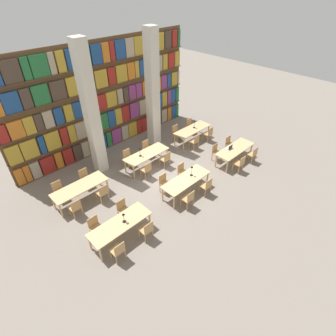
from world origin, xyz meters
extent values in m
plane|color=gray|center=(0.00, 0.00, 0.00)|extent=(40.00, 40.00, 0.00)
cube|color=brown|center=(0.00, 4.35, 2.75)|extent=(10.60, 0.06, 5.50)
cube|color=brown|center=(0.00, 4.35, 0.01)|extent=(10.60, 0.35, 0.03)
cube|color=orange|center=(-5.03, 4.32, 0.46)|extent=(0.34, 0.20, 0.86)
cube|color=orange|center=(-4.70, 4.32, 0.46)|extent=(0.26, 0.20, 0.86)
cube|color=tan|center=(-4.32, 4.32, 0.46)|extent=(0.41, 0.20, 0.86)
cube|color=maroon|center=(-3.73, 4.32, 0.46)|extent=(0.63, 0.20, 0.86)
cube|color=orange|center=(-3.17, 4.32, 0.46)|extent=(0.34, 0.20, 0.86)
cube|color=maroon|center=(-2.68, 4.32, 0.46)|extent=(0.48, 0.20, 0.86)
cube|color=#47382D|center=(-2.17, 4.32, 0.46)|extent=(0.44, 0.20, 0.86)
cube|color=tan|center=(-1.72, 4.32, 0.46)|extent=(0.38, 0.20, 0.86)
cube|color=orange|center=(-1.18, 4.32, 0.46)|extent=(0.66, 0.20, 0.86)
cube|color=navy|center=(-0.62, 4.32, 0.46)|extent=(0.31, 0.20, 0.86)
cube|color=#236B38|center=(-0.25, 4.32, 0.46)|extent=(0.30, 0.20, 0.86)
cube|color=#84387A|center=(0.25, 4.32, 0.46)|extent=(0.60, 0.20, 0.86)
cube|color=tan|center=(0.84, 4.32, 0.46)|extent=(0.44, 0.20, 0.86)
cube|color=#B7932D|center=(1.39, 4.32, 0.46)|extent=(0.58, 0.20, 0.86)
cube|color=maroon|center=(1.87, 4.32, 0.46)|extent=(0.33, 0.20, 0.86)
cube|color=maroon|center=(2.30, 4.32, 0.46)|extent=(0.47, 0.20, 0.86)
cube|color=#B7932D|center=(2.73, 4.32, 0.46)|extent=(0.32, 0.20, 0.86)
cube|color=#47382D|center=(3.06, 4.32, 0.46)|extent=(0.26, 0.20, 0.86)
cube|color=#47382D|center=(3.44, 4.32, 0.46)|extent=(0.43, 0.20, 0.86)
cube|color=tan|center=(3.96, 4.32, 0.46)|extent=(0.45, 0.20, 0.86)
cube|color=orange|center=(4.42, 4.32, 0.46)|extent=(0.33, 0.20, 0.86)
cube|color=navy|center=(4.81, 4.32, 0.46)|extent=(0.37, 0.20, 0.86)
cube|color=#236B38|center=(5.14, 4.32, 0.46)|extent=(0.23, 0.20, 0.86)
cube|color=brown|center=(0.00, 4.35, 1.11)|extent=(10.60, 0.35, 0.03)
cube|color=#B7932D|center=(-4.92, 4.32, 1.57)|extent=(0.57, 0.20, 0.89)
cube|color=#B7932D|center=(-4.24, 4.32, 1.57)|extent=(0.68, 0.20, 0.89)
cube|color=navy|center=(-3.70, 4.32, 1.57)|extent=(0.26, 0.20, 0.89)
cube|color=#B7932D|center=(-3.19, 4.32, 1.57)|extent=(0.66, 0.20, 0.89)
cube|color=maroon|center=(-2.61, 4.32, 1.57)|extent=(0.34, 0.20, 0.89)
cube|color=#B7932D|center=(-2.21, 4.32, 1.57)|extent=(0.35, 0.20, 0.89)
cube|color=tan|center=(-1.72, 4.32, 1.57)|extent=(0.56, 0.20, 0.89)
cube|color=orange|center=(-1.25, 4.32, 1.57)|extent=(0.31, 0.20, 0.89)
cube|color=#47382D|center=(-0.88, 4.32, 1.57)|extent=(0.35, 0.20, 0.89)
cube|color=#236B38|center=(-0.41, 4.32, 1.57)|extent=(0.51, 0.20, 0.89)
cube|color=navy|center=(0.09, 4.32, 1.57)|extent=(0.43, 0.20, 0.89)
cube|color=#B7932D|center=(0.54, 4.32, 1.57)|extent=(0.41, 0.20, 0.89)
cube|color=maroon|center=(1.01, 4.32, 1.57)|extent=(0.48, 0.20, 0.89)
cube|color=#84387A|center=(1.64, 4.32, 1.57)|extent=(0.62, 0.20, 0.89)
cube|color=tan|center=(2.34, 4.32, 1.57)|extent=(0.65, 0.20, 0.89)
cube|color=orange|center=(2.91, 4.32, 1.57)|extent=(0.36, 0.20, 0.89)
cube|color=navy|center=(3.45, 4.32, 1.57)|extent=(0.64, 0.20, 0.89)
cube|color=#B7932D|center=(3.99, 4.32, 1.57)|extent=(0.40, 0.20, 0.89)
cube|color=#84387A|center=(4.41, 4.32, 1.57)|extent=(0.29, 0.20, 0.89)
cube|color=navy|center=(4.76, 4.32, 1.57)|extent=(0.37, 0.20, 0.89)
cube|color=#236B38|center=(5.13, 4.32, 1.57)|extent=(0.25, 0.20, 0.89)
cube|color=brown|center=(0.00, 4.35, 2.22)|extent=(10.60, 0.35, 0.03)
cube|color=maroon|center=(-5.01, 4.32, 2.63)|extent=(0.38, 0.20, 0.79)
cube|color=orange|center=(-4.47, 4.32, 2.63)|extent=(0.58, 0.20, 0.79)
cube|color=#B7932D|center=(-3.93, 4.32, 2.63)|extent=(0.43, 0.20, 0.79)
cube|color=#47382D|center=(-3.52, 4.32, 2.63)|extent=(0.33, 0.20, 0.79)
cube|color=tan|center=(-3.10, 4.32, 2.63)|extent=(0.43, 0.20, 0.79)
cube|color=navy|center=(-2.61, 4.32, 2.63)|extent=(0.40, 0.20, 0.79)
cube|color=#B7932D|center=(-2.14, 4.32, 2.63)|extent=(0.40, 0.20, 0.79)
cube|color=navy|center=(-1.62, 4.32, 2.63)|extent=(0.58, 0.20, 0.79)
cube|color=#47382D|center=(-1.00, 4.32, 2.63)|extent=(0.54, 0.20, 0.79)
cube|color=maroon|center=(-0.38, 4.32, 2.63)|extent=(0.57, 0.20, 0.79)
cube|color=#B7932D|center=(0.24, 4.32, 2.63)|extent=(0.61, 0.20, 0.79)
cube|color=tan|center=(0.78, 4.32, 2.63)|extent=(0.33, 0.20, 0.79)
cube|color=#47382D|center=(1.16, 4.32, 2.63)|extent=(0.31, 0.20, 0.79)
cube|color=#84387A|center=(1.59, 4.32, 2.63)|extent=(0.45, 0.20, 0.79)
cube|color=#84387A|center=(2.05, 4.32, 2.63)|extent=(0.39, 0.20, 0.79)
cube|color=orange|center=(2.49, 4.32, 2.63)|extent=(0.34, 0.20, 0.79)
cube|color=maroon|center=(2.88, 4.32, 2.63)|extent=(0.32, 0.20, 0.79)
cube|color=orange|center=(3.39, 4.32, 2.63)|extent=(0.61, 0.20, 0.79)
cube|color=#84387A|center=(3.95, 4.32, 2.63)|extent=(0.45, 0.20, 0.79)
cube|color=navy|center=(4.38, 4.32, 2.63)|extent=(0.30, 0.20, 0.79)
cube|color=#B7932D|center=(4.84, 4.32, 2.63)|extent=(0.46, 0.20, 0.79)
cube|color=tan|center=(5.18, 4.32, 2.63)|extent=(0.14, 0.20, 0.79)
cube|color=brown|center=(0.00, 4.35, 3.32)|extent=(10.60, 0.35, 0.03)
cube|color=navy|center=(-4.28, 4.32, 3.75)|extent=(0.65, 0.20, 0.85)
cube|color=#47382D|center=(-3.71, 4.32, 3.75)|extent=(0.40, 0.20, 0.85)
cube|color=#236B38|center=(-3.11, 4.32, 3.75)|extent=(0.69, 0.20, 0.85)
cube|color=#47382D|center=(-2.35, 4.32, 3.75)|extent=(0.67, 0.20, 0.85)
cube|color=#B7932D|center=(-1.68, 4.32, 3.75)|extent=(0.52, 0.20, 0.85)
cube|color=maroon|center=(-1.21, 4.32, 3.75)|extent=(0.36, 0.20, 0.85)
cube|color=maroon|center=(-0.78, 4.32, 3.75)|extent=(0.43, 0.20, 0.85)
cube|color=#B7932D|center=(-0.18, 4.32, 3.75)|extent=(0.67, 0.20, 0.85)
cube|color=maroon|center=(0.42, 4.32, 3.75)|extent=(0.43, 0.20, 0.85)
cube|color=#B7932D|center=(1.02, 4.32, 3.75)|extent=(0.65, 0.20, 0.85)
cube|color=orange|center=(1.63, 4.32, 3.75)|extent=(0.44, 0.20, 0.85)
cube|color=#B7932D|center=(2.02, 4.32, 3.75)|extent=(0.25, 0.20, 0.85)
cube|color=navy|center=(2.43, 4.32, 3.75)|extent=(0.47, 0.20, 0.85)
cube|color=maroon|center=(2.99, 4.32, 3.75)|extent=(0.57, 0.20, 0.85)
cube|color=tan|center=(3.57, 4.32, 3.75)|extent=(0.51, 0.20, 0.85)
cube|color=#B7932D|center=(4.07, 4.32, 3.75)|extent=(0.34, 0.20, 0.85)
cube|color=maroon|center=(4.55, 4.32, 3.75)|extent=(0.50, 0.20, 0.85)
cube|color=#B7932D|center=(5.05, 4.32, 3.75)|extent=(0.39, 0.20, 0.85)
cube|color=brown|center=(0.00, 4.35, 4.42)|extent=(10.60, 0.35, 0.03)
cube|color=#47382D|center=(-3.91, 4.32, 4.87)|extent=(0.68, 0.20, 0.87)
cube|color=#236B38|center=(-3.36, 4.32, 4.87)|extent=(0.30, 0.20, 0.87)
cube|color=#236B38|center=(-2.83, 4.32, 4.87)|extent=(0.70, 0.20, 0.87)
cube|color=tan|center=(-2.32, 4.32, 4.87)|extent=(0.26, 0.20, 0.87)
cube|color=#B7932D|center=(-1.94, 4.32, 4.87)|extent=(0.36, 0.20, 0.87)
cube|color=navy|center=(-1.37, 4.32, 4.87)|extent=(0.65, 0.20, 0.87)
cube|color=#236B38|center=(-0.76, 4.32, 4.87)|extent=(0.42, 0.20, 0.87)
cube|color=navy|center=(-0.23, 4.32, 4.87)|extent=(0.54, 0.20, 0.87)
cube|color=orange|center=(0.26, 4.32, 4.87)|extent=(0.38, 0.20, 0.87)
cube|color=maroon|center=(0.62, 4.32, 4.87)|extent=(0.26, 0.20, 0.87)
cube|color=navy|center=(1.08, 4.32, 4.87)|extent=(0.58, 0.20, 0.87)
cube|color=tan|center=(1.66, 4.32, 4.87)|extent=(0.50, 0.20, 0.87)
cube|color=#B7932D|center=(2.28, 4.32, 4.87)|extent=(0.67, 0.20, 0.87)
cube|color=#84387A|center=(2.91, 4.32, 4.87)|extent=(0.51, 0.20, 0.87)
cube|color=#236B38|center=(3.36, 4.32, 4.87)|extent=(0.29, 0.20, 0.87)
cube|color=#B7932D|center=(3.78, 4.32, 4.87)|extent=(0.40, 0.20, 0.87)
cube|color=#47382D|center=(4.29, 4.32, 4.87)|extent=(0.49, 0.20, 0.87)
cube|color=maroon|center=(4.81, 4.32, 4.87)|extent=(0.39, 0.20, 0.87)
cube|color=#236B38|center=(5.17, 4.32, 4.87)|extent=(0.17, 0.20, 0.87)
cube|color=beige|center=(-1.77, 2.78, 3.00)|extent=(0.53, 0.53, 6.00)
cube|color=beige|center=(1.77, 2.78, 3.00)|extent=(0.53, 0.53, 6.00)
cube|color=tan|center=(-3.56, -1.35, 0.74)|extent=(2.32, 0.83, 0.04)
cylinder|color=tan|center=(-4.64, -1.69, 0.36)|extent=(0.07, 0.07, 0.72)
cylinder|color=tan|center=(-2.48, -1.69, 0.36)|extent=(0.07, 0.07, 0.72)
cylinder|color=tan|center=(-4.64, -1.02, 0.36)|extent=(0.07, 0.07, 0.72)
cylinder|color=tan|center=(-2.48, -1.02, 0.36)|extent=(0.07, 0.07, 0.72)
cylinder|color=tan|center=(-4.36, -1.82, 0.22)|extent=(0.04, 0.04, 0.44)
cylinder|color=tan|center=(-4.00, -1.82, 0.22)|extent=(0.04, 0.04, 0.44)
cylinder|color=tan|center=(-4.36, -2.16, 0.22)|extent=(0.04, 0.04, 0.44)
cylinder|color=tan|center=(-4.00, -2.16, 0.22)|extent=(0.04, 0.04, 0.44)
cube|color=tan|center=(-4.18, -1.99, 0.46)|extent=(0.42, 0.40, 0.04)
cube|color=tan|center=(-4.18, -2.17, 0.69)|extent=(0.40, 0.03, 0.42)
cylinder|color=tan|center=(-4.00, -0.89, 0.22)|extent=(0.04, 0.04, 0.44)
cylinder|color=tan|center=(-4.36, -0.89, 0.22)|extent=(0.04, 0.04, 0.44)
cylinder|color=tan|center=(-4.00, -0.55, 0.22)|extent=(0.04, 0.04, 0.44)
cylinder|color=tan|center=(-4.36, -0.55, 0.22)|extent=(0.04, 0.04, 0.44)
cube|color=tan|center=(-4.18, -0.72, 0.46)|extent=(0.42, 0.40, 0.04)
cube|color=tan|center=(-4.18, -0.53, 0.69)|extent=(0.40, 0.03, 0.42)
cylinder|color=tan|center=(-3.11, -1.82, 0.22)|extent=(0.04, 0.04, 0.44)
cylinder|color=tan|center=(-2.75, -1.82, 0.22)|extent=(0.04, 0.04, 0.44)
cylinder|color=tan|center=(-3.11, -2.16, 0.22)|extent=(0.04, 0.04, 0.44)
cylinder|color=tan|center=(-2.75, -2.16, 0.22)|extent=(0.04, 0.04, 0.44)
cube|color=tan|center=(-2.93, -1.99, 0.46)|extent=(0.42, 0.40, 0.04)
cube|color=tan|center=(-2.93, -2.17, 0.69)|extent=(0.40, 0.03, 0.42)
cylinder|color=tan|center=(-2.75, -0.89, 0.22)|extent=(0.04, 0.04, 0.44)
cylinder|color=tan|center=(-3.11, -0.89, 0.22)|extent=(0.04, 0.04, 0.44)
cylinder|color=tan|center=(-2.75, -0.55, 0.22)|extent=(0.04, 0.04, 0.44)
cylinder|color=tan|center=(-3.11, -0.55, 0.22)|extent=(0.04, 0.04, 0.44)
cube|color=tan|center=(-2.93, -0.72, 0.46)|extent=(0.42, 0.40, 0.04)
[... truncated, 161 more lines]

